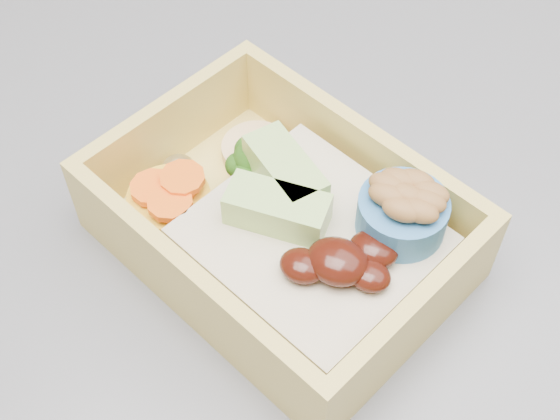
% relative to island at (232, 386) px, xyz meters
% --- Properties ---
extents(island, '(1.24, 0.84, 0.92)m').
position_rel_island_xyz_m(island, '(0.00, 0.00, 0.00)').
color(island, brown).
rests_on(island, ground).
extents(bento_box, '(0.22, 0.19, 0.07)m').
position_rel_island_xyz_m(bento_box, '(0.11, -0.10, 0.48)').
color(bento_box, '#D8BC59').
rests_on(bento_box, island).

